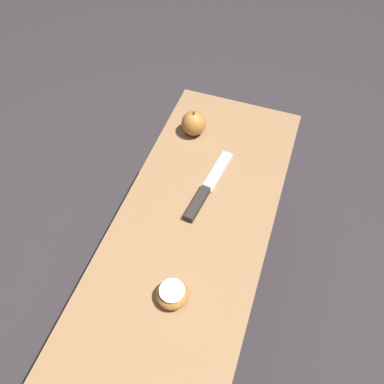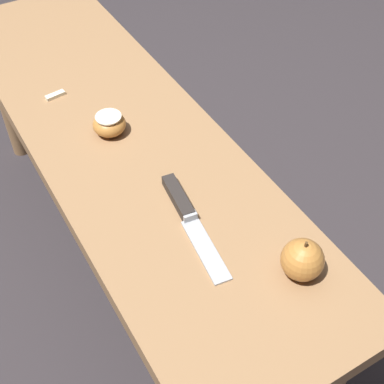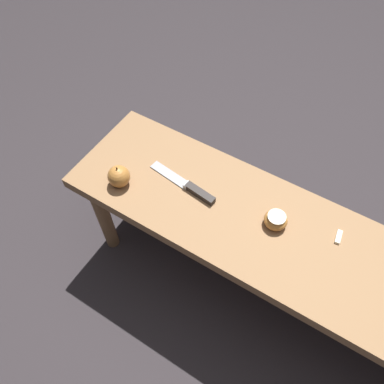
{
  "view_description": "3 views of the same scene",
  "coord_description": "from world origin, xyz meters",
  "views": [
    {
      "loc": [
        0.24,
        0.15,
        1.26
      ],
      "look_at": [
        -0.26,
        -0.03,
        0.5
      ],
      "focal_mm": 35.0,
      "sensor_mm": 36.0,
      "label": 1
    },
    {
      "loc": [
        -0.83,
        0.31,
        1.2
      ],
      "look_at": [
        -0.26,
        -0.03,
        0.5
      ],
      "focal_mm": 50.0,
      "sensor_mm": 36.0,
      "label": 2
    },
    {
      "loc": [
        0.08,
        -0.58,
        1.43
      ],
      "look_at": [
        -0.26,
        -0.03,
        0.5
      ],
      "focal_mm": 35.0,
      "sensor_mm": 36.0,
      "label": 3
    }
  ],
  "objects": [
    {
      "name": "knife",
      "position": [
        -0.28,
        -0.0,
        0.48
      ],
      "size": [
        0.25,
        0.06,
        0.02
      ],
      "rotation": [
        0.0,
        0.0,
        3.01
      ],
      "color": "#9EA0A5",
      "rests_on": "wooden_bench"
    },
    {
      "name": "apple_cut",
      "position": [
        -0.01,
        0.02,
        0.49
      ],
      "size": [
        0.07,
        0.07,
        0.04
      ],
      "color": "#B27233",
      "rests_on": "wooden_bench"
    },
    {
      "name": "apple_whole",
      "position": [
        -0.48,
        -0.1,
        0.51
      ],
      "size": [
        0.07,
        0.07,
        0.08
      ],
      "color": "#B27233",
      "rests_on": "wooden_bench"
    },
    {
      "name": "ground_plane",
      "position": [
        0.0,
        0.0,
        0.0
      ],
      "size": [
        8.0,
        8.0,
        0.0
      ],
      "primitive_type": "plane",
      "color": "#2D282B"
    },
    {
      "name": "apple_slice_near_knife",
      "position": [
        0.17,
        0.08,
        0.48
      ],
      "size": [
        0.02,
        0.05,
        0.01
      ],
      "color": "beige",
      "rests_on": "wooden_bench"
    },
    {
      "name": "wooden_bench",
      "position": [
        0.0,
        0.0,
        0.41
      ],
      "size": [
        1.31,
        0.37,
        0.47
      ],
      "color": "olive",
      "rests_on": "ground_plane"
    }
  ]
}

